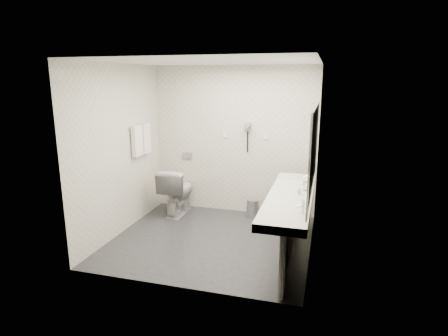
% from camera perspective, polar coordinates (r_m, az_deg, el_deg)
% --- Properties ---
extents(floor, '(2.80, 2.80, 0.00)m').
position_cam_1_polar(floor, '(5.49, -1.97, -10.98)').
color(floor, '#27282C').
rests_on(floor, ground).
extents(ceiling, '(2.80, 2.80, 0.00)m').
position_cam_1_polar(ceiling, '(5.00, -2.21, 16.09)').
color(ceiling, silver).
rests_on(ceiling, wall_back).
extents(wall_back, '(2.80, 0.00, 2.80)m').
position_cam_1_polar(wall_back, '(6.33, 1.52, 4.20)').
color(wall_back, beige).
rests_on(wall_back, floor).
extents(wall_front, '(2.80, 0.00, 2.80)m').
position_cam_1_polar(wall_front, '(3.91, -7.89, -1.79)').
color(wall_front, beige).
rests_on(wall_front, floor).
extents(wall_left, '(0.00, 2.60, 2.60)m').
position_cam_1_polar(wall_left, '(5.68, -15.68, 2.61)').
color(wall_left, beige).
rests_on(wall_left, floor).
extents(wall_right, '(0.00, 2.60, 2.60)m').
position_cam_1_polar(wall_right, '(4.86, 13.83, 0.96)').
color(wall_right, beige).
rests_on(wall_right, floor).
extents(vanity_counter, '(0.55, 2.20, 0.10)m').
position_cam_1_polar(vanity_counter, '(4.80, 10.15, -4.58)').
color(vanity_counter, silver).
rests_on(vanity_counter, floor).
extents(vanity_panel, '(0.03, 2.15, 0.75)m').
position_cam_1_polar(vanity_panel, '(4.95, 10.24, -9.29)').
color(vanity_panel, gray).
rests_on(vanity_panel, floor).
extents(vanity_post_near, '(0.06, 0.06, 0.75)m').
position_cam_1_polar(vanity_post_near, '(4.01, 9.14, -14.95)').
color(vanity_post_near, silver).
rests_on(vanity_post_near, floor).
extents(vanity_post_far, '(0.06, 0.06, 0.75)m').
position_cam_1_polar(vanity_post_far, '(5.92, 11.54, -5.49)').
color(vanity_post_far, silver).
rests_on(vanity_post_far, floor).
extents(mirror, '(0.02, 2.20, 1.05)m').
position_cam_1_polar(mirror, '(4.63, 13.69, 2.87)').
color(mirror, '#B2BCC6').
rests_on(mirror, wall_right).
extents(basin_near, '(0.40, 0.31, 0.05)m').
position_cam_1_polar(basin_near, '(4.18, 9.26, -6.81)').
color(basin_near, white).
rests_on(basin_near, vanity_counter).
extents(basin_far, '(0.40, 0.31, 0.05)m').
position_cam_1_polar(basin_far, '(5.41, 10.87, -2.15)').
color(basin_far, white).
rests_on(basin_far, vanity_counter).
extents(faucet_near, '(0.04, 0.04, 0.15)m').
position_cam_1_polar(faucet_near, '(4.14, 12.00, -5.84)').
color(faucet_near, silver).
rests_on(faucet_near, vanity_counter).
extents(faucet_far, '(0.04, 0.04, 0.15)m').
position_cam_1_polar(faucet_far, '(5.38, 12.98, -1.36)').
color(faucet_far, silver).
rests_on(faucet_far, vanity_counter).
extents(soap_bottle_a, '(0.06, 0.06, 0.10)m').
position_cam_1_polar(soap_bottle_a, '(4.79, 11.54, -3.42)').
color(soap_bottle_a, white).
rests_on(soap_bottle_a, vanity_counter).
extents(glass_left, '(0.07, 0.07, 0.12)m').
position_cam_1_polar(glass_left, '(4.97, 12.41, -2.76)').
color(glass_left, silver).
rests_on(glass_left, vanity_counter).
extents(toilet, '(0.46, 0.80, 0.81)m').
position_cam_1_polar(toilet, '(6.42, -7.19, -3.53)').
color(toilet, white).
rests_on(toilet, floor).
extents(flush_plate, '(0.18, 0.02, 0.12)m').
position_cam_1_polar(flush_plate, '(6.62, -5.68, 1.92)').
color(flush_plate, '#B2B5BA').
rests_on(flush_plate, wall_back).
extents(pedal_bin, '(0.28, 0.28, 0.30)m').
position_cam_1_polar(pedal_bin, '(6.30, 4.45, -6.25)').
color(pedal_bin, '#B2B5BA').
rests_on(pedal_bin, floor).
extents(bin_lid, '(0.21, 0.21, 0.02)m').
position_cam_1_polar(bin_lid, '(6.25, 4.48, -4.90)').
color(bin_lid, '#B2B5BA').
rests_on(bin_lid, pedal_bin).
extents(towel_rail, '(0.02, 0.62, 0.02)m').
position_cam_1_polar(towel_rail, '(6.08, -12.78, 6.34)').
color(towel_rail, silver).
rests_on(towel_rail, wall_left).
extents(towel_near, '(0.07, 0.24, 0.48)m').
position_cam_1_polar(towel_near, '(5.98, -13.22, 4.08)').
color(towel_near, white).
rests_on(towel_near, towel_rail).
extents(towel_far, '(0.07, 0.24, 0.48)m').
position_cam_1_polar(towel_far, '(6.22, -11.98, 4.50)').
color(towel_far, white).
rests_on(towel_far, towel_rail).
extents(dryer_cradle, '(0.10, 0.04, 0.14)m').
position_cam_1_polar(dryer_cradle, '(6.21, 3.71, 6.32)').
color(dryer_cradle, gray).
rests_on(dryer_cradle, wall_back).
extents(dryer_barrel, '(0.08, 0.14, 0.08)m').
position_cam_1_polar(dryer_barrel, '(6.13, 3.58, 6.52)').
color(dryer_barrel, gray).
rests_on(dryer_barrel, dryer_cradle).
extents(dryer_cord, '(0.02, 0.02, 0.35)m').
position_cam_1_polar(dryer_cord, '(6.23, 3.65, 4.02)').
color(dryer_cord, black).
rests_on(dryer_cord, dryer_cradle).
extents(switch_plate_a, '(0.09, 0.02, 0.09)m').
position_cam_1_polar(switch_plate_a, '(6.34, 0.17, 5.13)').
color(switch_plate_a, white).
rests_on(switch_plate_a, wall_back).
extents(switch_plate_b, '(0.09, 0.02, 0.09)m').
position_cam_1_polar(switch_plate_b, '(6.19, 6.45, 4.84)').
color(switch_plate_b, white).
rests_on(switch_plate_b, wall_back).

